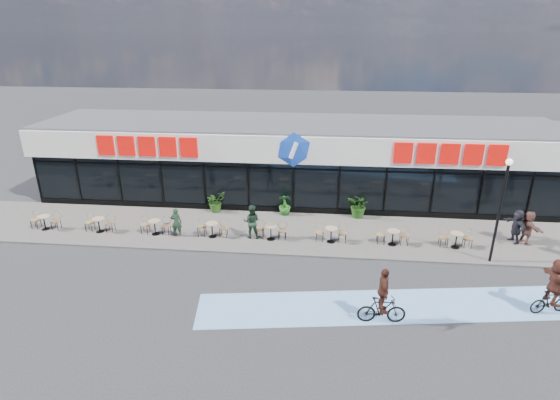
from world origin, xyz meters
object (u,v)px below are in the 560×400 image
(potted_plant_right, at_px, (359,206))
(patron_left, at_px, (176,222))
(patron_right, at_px, (252,222))
(pedestrian_a, at_px, (516,226))
(cyclist_b, at_px, (554,288))
(bistro_set_0, at_px, (45,221))
(potted_plant_left, at_px, (216,201))
(cyclist_a, at_px, (382,301))
(pedestrian_b, at_px, (528,227))
(lamp_post, at_px, (501,202))
(potted_plant_mid, at_px, (285,205))

(potted_plant_right, relative_size, patron_left, 0.93)
(patron_right, xyz_separation_m, pedestrian_a, (12.74, 0.76, -0.02))
(patron_left, relative_size, cyclist_b, 0.66)
(bistro_set_0, relative_size, potted_plant_right, 1.12)
(bistro_set_0, distance_m, potted_plant_left, 8.79)
(potted_plant_right, distance_m, cyclist_b, 10.19)
(cyclist_a, bearing_deg, bistro_set_0, 159.75)
(potted_plant_right, relative_size, pedestrian_b, 0.83)
(lamp_post, relative_size, potted_plant_left, 3.96)
(potted_plant_right, xyz_separation_m, pedestrian_a, (7.28, -2.28, 0.15))
(patron_left, xyz_separation_m, pedestrian_a, (16.48, 0.94, 0.10))
(pedestrian_b, bearing_deg, pedestrian_a, 64.35)
(potted_plant_mid, relative_size, cyclist_b, 0.52)
(potted_plant_left, bearing_deg, patron_left, -110.10)
(bistro_set_0, xyz_separation_m, cyclist_b, (22.59, -4.87, 0.52))
(patron_left, height_order, cyclist_a, cyclist_a)
(lamp_post, distance_m, patron_left, 14.88)
(potted_plant_mid, bearing_deg, pedestrian_a, -11.29)
(bistro_set_0, distance_m, pedestrian_b, 24.02)
(potted_plant_left, height_order, patron_left, patron_left)
(patron_right, distance_m, cyclist_b, 12.81)
(pedestrian_a, bearing_deg, patron_left, -100.59)
(patron_left, distance_m, cyclist_b, 16.28)
(potted_plant_mid, xyz_separation_m, cyclist_a, (4.24, -9.10, 0.19))
(potted_plant_left, bearing_deg, cyclist_a, -48.34)
(lamp_post, xyz_separation_m, potted_plant_mid, (-9.57, 4.34, -2.26))
(bistro_set_0, relative_size, pedestrian_b, 0.93)
(potted_plant_left, height_order, pedestrian_b, pedestrian_b)
(pedestrian_a, xyz_separation_m, cyclist_a, (-7.13, -6.83, -0.06))
(pedestrian_b, distance_m, cyclist_a, 10.20)
(potted_plant_left, relative_size, patron_right, 0.70)
(patron_left, bearing_deg, pedestrian_a, 178.77)
(bistro_set_0, bearing_deg, potted_plant_mid, 14.17)
(potted_plant_right, xyz_separation_m, patron_right, (-5.46, -3.04, 0.17))
(lamp_post, xyz_separation_m, potted_plant_left, (-13.49, 4.40, -2.25))
(pedestrian_a, distance_m, pedestrian_b, 0.51)
(patron_left, height_order, patron_right, patron_right)
(potted_plant_mid, xyz_separation_m, pedestrian_a, (11.37, -2.27, 0.26))
(potted_plant_mid, distance_m, cyclist_a, 10.04)
(potted_plant_mid, bearing_deg, patron_left, -147.92)
(potted_plant_right, bearing_deg, potted_plant_mid, -179.85)
(potted_plant_mid, bearing_deg, patron_right, -114.40)
(cyclist_b, bearing_deg, bistro_set_0, 167.84)
(potted_plant_left, xyz_separation_m, pedestrian_a, (15.29, -2.33, 0.24))
(bistro_set_0, xyz_separation_m, pedestrian_a, (23.50, 0.79, 0.38))
(pedestrian_a, bearing_deg, cyclist_b, -22.95)
(potted_plant_right, distance_m, pedestrian_a, 7.63)
(cyclist_b, bearing_deg, pedestrian_a, 80.89)
(cyclist_a, bearing_deg, potted_plant_right, 90.95)
(pedestrian_a, height_order, cyclist_b, cyclist_b)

